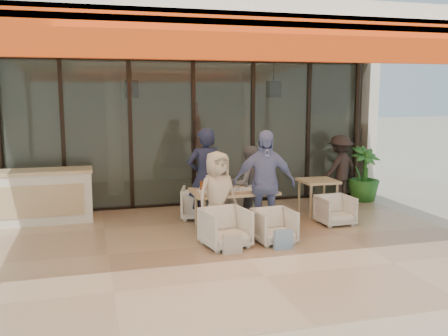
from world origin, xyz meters
The scene contains 21 objects.
ground centered at (0.00, 0.00, 0.00)m, with size 70.00×70.00×0.00m, color #C6B293.
terrace_floor centered at (0.00, 0.00, 0.01)m, with size 8.00×6.00×0.01m, color tan.
terrace_structure centered at (0.00, -0.26, 3.25)m, with size 8.00×6.00×3.40m.
glass_storefront centered at (0.00, 3.00, 1.60)m, with size 8.08×0.10×3.20m.
interior_block centered at (0.01, 5.31, 2.23)m, with size 9.05×3.62×3.52m.
host_counter centered at (-3.09, 2.30, 0.53)m, with size 1.85×0.65×1.04m.
dining_table centered at (0.26, 0.89, 0.69)m, with size 1.50×0.90×0.93m.
chair_far_left centered at (-0.15, 1.83, 0.35)m, with size 0.69×0.64×0.71m, color silver.
chair_far_right centered at (0.69, 1.83, 0.30)m, with size 0.59×0.55×0.60m, color silver.
chair_near_left centered at (-0.15, -0.07, 0.36)m, with size 0.69×0.65×0.71m, color silver.
chair_near_right centered at (0.69, -0.07, 0.32)m, with size 0.62×0.58×0.64m, color silver.
diner_navy centered at (-0.15, 1.33, 0.92)m, with size 0.67×0.44×1.85m, color #191F38.
diner_grey centered at (0.69, 1.33, 0.74)m, with size 0.72×0.56×1.49m, color #5E5F63.
diner_cream centered at (-0.15, 0.43, 0.76)m, with size 0.74×0.48×1.51m, color beige.
diner_periwinkle centered at (0.69, 0.43, 0.93)m, with size 1.09×0.45×1.85m, color #798FCA.
tote_bag_cream centered at (-0.15, -0.47, 0.17)m, with size 0.30×0.10×0.34m, color silver.
tote_bag_blue centered at (0.69, -0.47, 0.17)m, with size 0.30×0.10×0.34m, color #99BFD8.
side_table centered at (2.22, 1.44, 0.64)m, with size 0.70×0.70×0.74m.
side_chair centered at (2.22, 0.69, 0.31)m, with size 0.61×0.57×0.63m, color silver.
standing_woman centered at (3.27, 2.47, 0.77)m, with size 1.00×0.57×1.54m, color black.
potted_palm centered at (3.82, 2.37, 0.64)m, with size 0.71×0.71×1.27m, color #1E5919.
Camera 1 is at (-2.26, -7.57, 2.51)m, focal length 40.00 mm.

